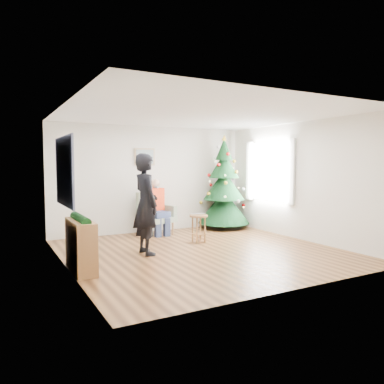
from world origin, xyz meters
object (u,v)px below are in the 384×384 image
stool (199,228)px  armchair (156,219)px  standing_man (146,204)px  christmas_tree (224,186)px  console (81,246)px

stool → armchair: (-0.45, 1.28, 0.07)m
armchair → standing_man: 2.05m
christmas_tree → armchair: christmas_tree is taller
stool → console: 2.88m
christmas_tree → stool: bearing=-139.3°
christmas_tree → armchair: (-1.93, 0.01, -0.72)m
christmas_tree → standing_man: bearing=-148.8°
stool → christmas_tree: bearing=40.7°
christmas_tree → console: 4.80m
christmas_tree → armchair: 2.06m
stool → console: (-2.69, -1.02, 0.10)m
standing_man → armchair: bearing=-29.2°
standing_man → console: 1.52m
christmas_tree → stool: christmas_tree is taller
christmas_tree → armchair: bearing=179.7°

